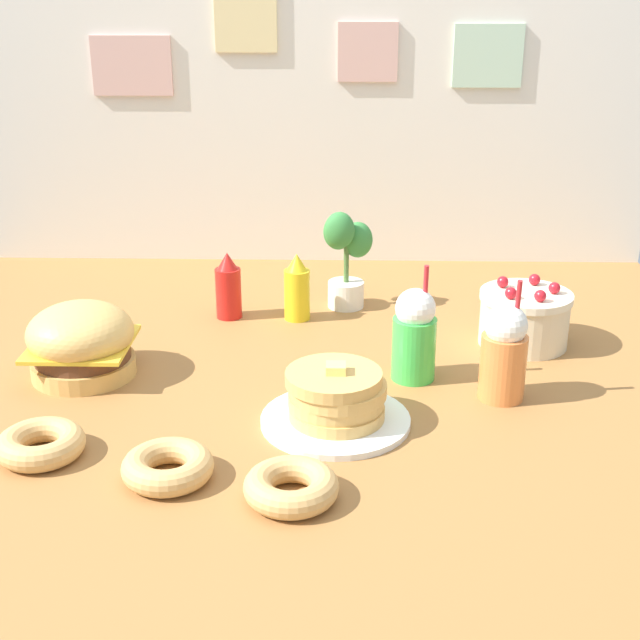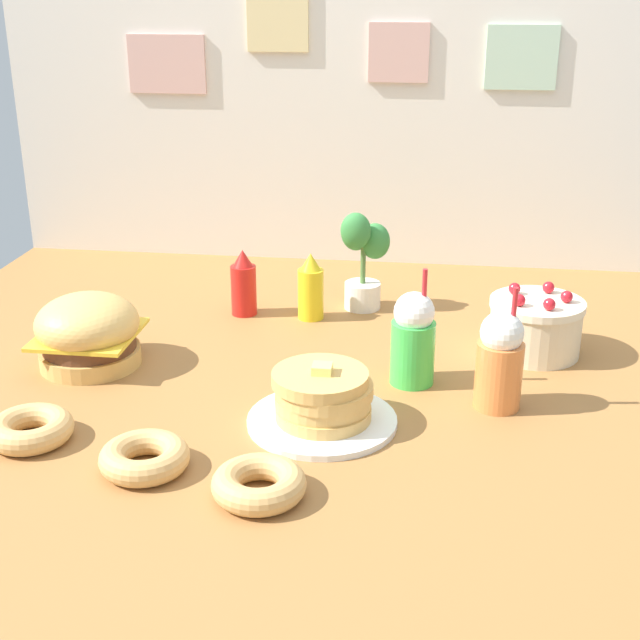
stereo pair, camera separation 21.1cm
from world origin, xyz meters
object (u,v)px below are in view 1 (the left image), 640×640
Objects in this scene: pancake_stack at (336,401)px; layer_cake at (524,318)px; mustard_bottle at (297,289)px; potted_plant at (345,256)px; donut_vanilla at (291,486)px; donut_chocolate at (168,466)px; cream_soda_cup at (414,335)px; orange_float_cup at (504,353)px; ketchup_bottle at (228,288)px; donut_pink_glaze at (41,443)px; burger at (81,342)px.

pancake_stack is 1.36× the size of layer_cake.
mustard_bottle is 0.19m from potted_plant.
potted_plant reaches higher than donut_vanilla.
pancake_stack is 1.70× the size of mustard_bottle.
layer_cake is 0.96m from donut_vanilla.
layer_cake is 0.64m from mustard_bottle.
potted_plant reaches higher than donut_chocolate.
cream_soda_cup is 0.22m from orange_float_cup.
ketchup_bottle is (-0.31, 0.64, 0.04)m from pancake_stack.
potted_plant reaches higher than mustard_bottle.
mustard_bottle is at bearing 92.19° from donut_vanilla.
mustard_bottle is at bearing -2.23° from ketchup_bottle.
donut_chocolate is at bearing 165.08° from donut_vanilla.
ketchup_bottle reaches higher than pancake_stack.
donut_pink_glaze is at bearing -163.51° from orange_float_cup.
orange_float_cup is 0.70m from potted_plant.
orange_float_cup reaches higher than donut_chocolate.
donut_pink_glaze is 1.00× the size of donut_vanilla.
potted_plant is at bearing 37.20° from mustard_bottle.
ketchup_bottle is 0.66× the size of potted_plant.
pancake_stack is at bearing -160.63° from orange_float_cup.
cream_soda_cup is 1.00× the size of orange_float_cup.
ketchup_bottle is at bearing 144.28° from orange_float_cup.
orange_float_cup is 0.64m from donut_vanilla.
pancake_stack is 0.71m from ketchup_bottle.
donut_chocolate is at bearing -90.76° from ketchup_bottle.
mustard_bottle is at bearing 100.52° from pancake_stack.
donut_vanilla is (-0.08, -0.30, -0.03)m from pancake_stack.
donut_chocolate is (0.28, -0.08, 0.00)m from donut_pink_glaze.
layer_cake is 1.25× the size of ketchup_bottle.
burger is 1.14m from layer_cake.
layer_cake is at bearing 40.25° from donut_chocolate.
donut_vanilla is at bearing -15.67° from donut_pink_glaze.
donut_chocolate is (-0.71, -0.37, -0.09)m from orange_float_cup.
donut_chocolate is (-0.21, -0.87, -0.06)m from mustard_bottle.
cream_soda_cup is 0.70m from donut_chocolate.
donut_pink_glaze is 1.09m from potted_plant.
cream_soda_cup is 0.89m from donut_pink_glaze.
donut_vanilla is at bearing -87.81° from mustard_bottle.
mustard_bottle is at bearing 76.45° from donut_chocolate.
orange_float_cup is (0.38, 0.13, 0.06)m from pancake_stack.
pancake_stack is 0.62m from donut_pink_glaze.
pancake_stack is at bearing -79.48° from mustard_bottle.
potted_plant is (0.35, 0.97, 0.13)m from donut_chocolate.
burger is 0.87× the size of potted_plant.
cream_soda_cup is (0.19, 0.24, 0.06)m from pancake_stack.
mustard_bottle reaches higher than donut_vanilla.
pancake_stack is at bearing -91.61° from potted_plant.
layer_cake is at bearing -15.62° from mustard_bottle.
ketchup_bottle is 1.08× the size of donut_pink_glaze.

